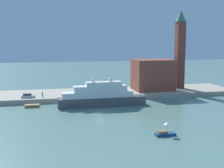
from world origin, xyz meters
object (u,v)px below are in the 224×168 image
object	(u,v)px
work_barge	(32,106)
person_figure	(42,94)
parked_car	(28,96)
mooring_bollard	(102,95)
bell_tower	(180,47)
harbor_building	(153,75)
small_motorboat	(165,132)
large_yacht	(101,96)

from	to	relation	value
work_barge	person_figure	size ratio (longest dim) A/B	2.51
parked_car	mooring_bollard	size ratio (longest dim) A/B	6.95
bell_tower	parked_car	xyz separation A→B (m)	(-56.33, -6.90, -15.48)
work_barge	harbor_building	size ratio (longest dim) A/B	0.30
harbor_building	person_figure	bearing A→B (deg)	-172.82
small_motorboat	harbor_building	world-z (taller)	harbor_building
bell_tower	person_figure	xyz separation A→B (m)	(-51.70, -6.64, -15.21)
work_barge	bell_tower	size ratio (longest dim) A/B	0.15
harbor_building	small_motorboat	bearing A→B (deg)	-107.66
mooring_bollard	work_barge	bearing A→B (deg)	-165.27
bell_tower	parked_car	size ratio (longest dim) A/B	6.77
small_motorboat	work_barge	world-z (taller)	small_motorboat
parked_car	large_yacht	bearing A→B (deg)	-26.33
small_motorboat	person_figure	xyz separation A→B (m)	(-25.07, 42.95, 1.47)
large_yacht	mooring_bollard	bearing A→B (deg)	77.19
small_motorboat	work_barge	xyz separation A→B (m)	(-28.25, 34.79, -0.47)
person_figure	work_barge	bearing A→B (deg)	-111.28
large_yacht	person_figure	xyz separation A→B (m)	(-17.36, 11.14, -0.67)
mooring_bollard	harbor_building	bearing A→B (deg)	19.23
small_motorboat	harbor_building	bearing A→B (deg)	72.34
large_yacht	harbor_building	bearing A→B (deg)	35.19
small_motorboat	mooring_bollard	bearing A→B (deg)	97.95
harbor_building	work_barge	bearing A→B (deg)	-163.08
large_yacht	small_motorboat	world-z (taller)	large_yacht
person_figure	large_yacht	bearing A→B (deg)	-32.68
harbor_building	large_yacht	bearing A→B (deg)	-144.81
small_motorboat	person_figure	distance (m)	49.75
parked_car	person_figure	world-z (taller)	person_figure
work_barge	parked_car	xyz separation A→B (m)	(-1.45, 7.91, 1.68)
bell_tower	person_figure	bearing A→B (deg)	-172.68
harbor_building	person_figure	world-z (taller)	harbor_building
bell_tower	parked_car	world-z (taller)	bell_tower
person_figure	harbor_building	bearing A→B (deg)	7.18
large_yacht	person_figure	world-z (taller)	large_yacht
large_yacht	parked_car	size ratio (longest dim) A/B	6.14
small_motorboat	work_barge	distance (m)	44.81
large_yacht	mooring_bollard	distance (m)	9.20
bell_tower	mooring_bollard	distance (m)	37.01
harbor_building	mooring_bollard	xyz separation A→B (m)	(-20.98, -7.32, -5.37)
parked_car	mooring_bollard	distance (m)	24.10
small_motorboat	bell_tower	distance (m)	58.71
parked_car	bell_tower	bearing A→B (deg)	6.98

